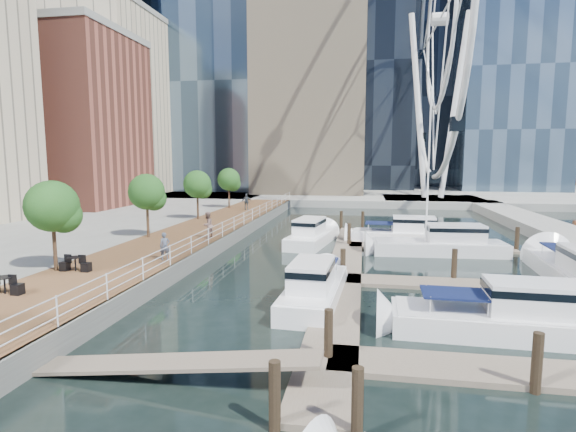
{
  "coord_description": "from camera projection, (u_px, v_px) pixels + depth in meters",
  "views": [
    {
      "loc": [
        4.04,
        -16.12,
        6.66
      ],
      "look_at": [
        -0.75,
        12.17,
        3.0
      ],
      "focal_mm": 28.0,
      "sensor_mm": 36.0,
      "label": 1
    }
  ],
  "objects": [
    {
      "name": "ground",
      "position": [
        254.0,
        333.0,
        17.28
      ],
      "size": [
        520.0,
        520.0,
        0.0
      ],
      "primitive_type": "plane",
      "color": "black",
      "rests_on": "ground"
    },
    {
      "name": "boardwalk",
      "position": [
        185.0,
        242.0,
        33.37
      ],
      "size": [
        6.0,
        60.0,
        1.0
      ],
      "primitive_type": "cube",
      "color": "brown",
      "rests_on": "ground"
    },
    {
      "name": "seawall",
      "position": [
        224.0,
        243.0,
        32.88
      ],
      "size": [
        0.25,
        60.0,
        1.0
      ],
      "primitive_type": "cube",
      "color": "#595954",
      "rests_on": "ground"
    },
    {
      "name": "land_far",
      "position": [
        348.0,
        183.0,
        116.97
      ],
      "size": [
        200.0,
        114.0,
        1.0
      ],
      "primitive_type": "cube",
      "color": "gray",
      "rests_on": "ground"
    },
    {
      "name": "pier",
      "position": [
        432.0,
        201.0,
        65.75
      ],
      "size": [
        14.0,
        12.0,
        1.0
      ],
      "primitive_type": "cube",
      "color": "gray",
      "rests_on": "ground"
    },
    {
      "name": "railing",
      "position": [
        222.0,
        230.0,
        32.76
      ],
      "size": [
        0.1,
        60.0,
        1.05
      ],
      "primitive_type": null,
      "color": "white",
      "rests_on": "boardwalk"
    },
    {
      "name": "floating_docks",
      "position": [
        432.0,
        267.0,
        25.65
      ],
      "size": [
        16.0,
        34.0,
        2.6
      ],
      "color": "#6D6051",
      "rests_on": "ground"
    },
    {
      "name": "midrise_condos",
      "position": [
        5.0,
        94.0,
        47.37
      ],
      "size": [
        19.0,
        67.0,
        28.0
      ],
      "color": "#BCAD8E",
      "rests_on": "ground"
    },
    {
      "name": "ferris_wheel",
      "position": [
        440.0,
        20.0,
        62.53
      ],
      "size": [
        5.8,
        45.6,
        47.8
      ],
      "color": "white",
      "rests_on": "ground"
    },
    {
      "name": "street_trees",
      "position": [
        147.0,
        192.0,
        32.31
      ],
      "size": [
        2.6,
        42.6,
        4.6
      ],
      "color": "#3F2B1C",
      "rests_on": "ground"
    },
    {
      "name": "yacht_foreground",
      "position": [
        505.0,
        336.0,
        16.98
      ],
      "size": [
        9.3,
        2.76,
        2.15
      ],
      "primitive_type": null,
      "rotation": [
        0.0,
        0.0,
        1.54
      ],
      "color": "white",
      "rests_on": "ground"
    },
    {
      "name": "pedestrian_near",
      "position": [
        165.0,
        246.0,
        25.23
      ],
      "size": [
        0.68,
        0.63,
        1.56
      ],
      "primitive_type": "imported",
      "rotation": [
        0.0,
        0.0,
        0.61
      ],
      "color": "#495061",
      "rests_on": "boardwalk"
    },
    {
      "name": "pedestrian_mid",
      "position": [
        208.0,
        225.0,
        32.22
      ],
      "size": [
        0.93,
        1.07,
        1.89
      ],
      "primitive_type": "imported",
      "rotation": [
        0.0,
        0.0,
        -1.83
      ],
      "color": "#87655D",
      "rests_on": "boardwalk"
    },
    {
      "name": "pedestrian_far",
      "position": [
        247.0,
        202.0,
        49.89
      ],
      "size": [
        1.11,
        0.52,
        1.85
      ],
      "primitive_type": "imported",
      "rotation": [
        0.0,
        0.0,
        3.21
      ],
      "color": "#353C42",
      "rests_on": "boardwalk"
    },
    {
      "name": "moored_yachts",
      "position": [
        438.0,
        267.0,
        27.78
      ],
      "size": [
        19.38,
        35.78,
        11.5
      ],
      "color": "silver",
      "rests_on": "ground"
    }
  ]
}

